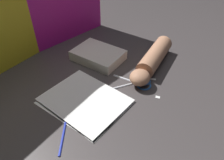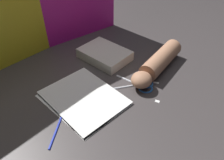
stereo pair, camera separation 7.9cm
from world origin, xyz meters
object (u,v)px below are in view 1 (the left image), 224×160
scissors (139,82)px  book_closed (98,55)px  paper_stack (85,101)px  hand_forearm (152,60)px

scissors → book_closed: bearing=82.7°
paper_stack → hand_forearm: 0.34m
paper_stack → scissors: 0.23m
paper_stack → scissors: scissors is taller
book_closed → scissors: book_closed is taller
scissors → hand_forearm: size_ratio=0.48×
book_closed → hand_forearm: bearing=-67.2°
book_closed → paper_stack: bearing=-150.1°
scissors → paper_stack: bearing=154.5°
hand_forearm → scissors: bearing=-173.6°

